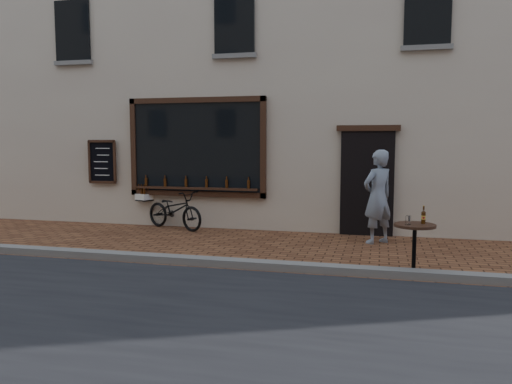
# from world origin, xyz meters

# --- Properties ---
(ground) EXTENTS (90.00, 90.00, 0.00)m
(ground) POSITION_xyz_m (0.00, 0.00, 0.00)
(ground) COLOR brown
(ground) RESTS_ON ground
(kerb) EXTENTS (90.00, 0.25, 0.12)m
(kerb) POSITION_xyz_m (0.00, 0.20, 0.06)
(kerb) COLOR slate
(kerb) RESTS_ON ground
(shop_building) EXTENTS (28.00, 6.20, 10.00)m
(shop_building) POSITION_xyz_m (0.00, 6.50, 5.00)
(shop_building) COLOR beige
(shop_building) RESTS_ON ground
(cargo_bicycle) EXTENTS (2.01, 1.25, 0.94)m
(cargo_bicycle) POSITION_xyz_m (-2.37, 3.18, 0.45)
(cargo_bicycle) COLOR black
(cargo_bicycle) RESTS_ON ground
(bistro_table) EXTENTS (0.60, 0.60, 1.04)m
(bistro_table) POSITION_xyz_m (2.68, 0.35, 0.55)
(bistro_table) COLOR black
(bistro_table) RESTS_ON ground
(pedestrian) EXTENTS (0.79, 0.77, 1.83)m
(pedestrian) POSITION_xyz_m (2.13, 2.66, 0.91)
(pedestrian) COLOR gray
(pedestrian) RESTS_ON ground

